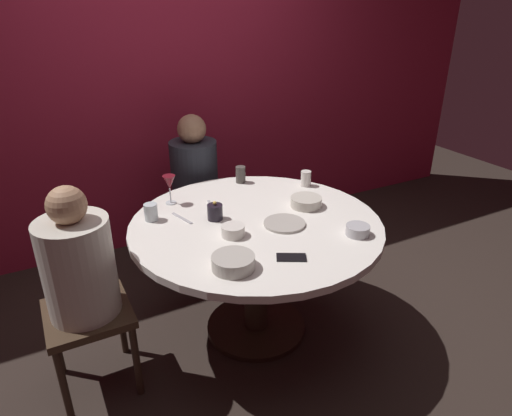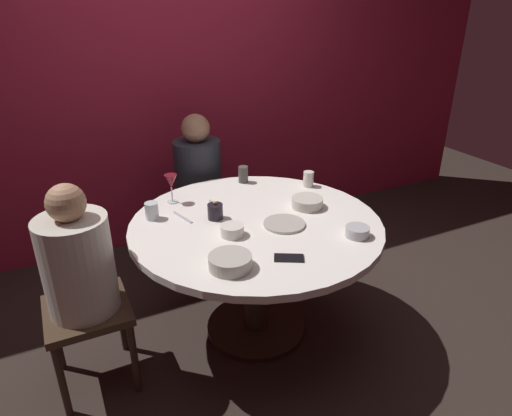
# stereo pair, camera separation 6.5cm
# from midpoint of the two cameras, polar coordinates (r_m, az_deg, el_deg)

# --- Properties ---
(ground_plane) EXTENTS (8.00, 8.00, 0.00)m
(ground_plane) POSITION_cam_midpoint_polar(r_m,az_deg,el_deg) (2.87, 0.67, -14.95)
(ground_plane) COLOR #2D231E
(back_wall) EXTENTS (6.00, 0.10, 2.60)m
(back_wall) POSITION_cam_midpoint_polar(r_m,az_deg,el_deg) (3.59, -10.02, 15.89)
(back_wall) COLOR maroon
(back_wall) RESTS_ON ground
(dining_table) EXTENTS (1.38, 1.38, 0.74)m
(dining_table) POSITION_cam_midpoint_polar(r_m,az_deg,el_deg) (2.54, 0.74, -4.62)
(dining_table) COLOR white
(dining_table) RESTS_ON ground
(seated_diner_left) EXTENTS (0.40, 0.40, 1.12)m
(seated_diner_left) POSITION_cam_midpoint_polar(r_m,az_deg,el_deg) (2.28, -20.86, -7.14)
(seated_diner_left) COLOR #3F2D1E
(seated_diner_left) RESTS_ON ground
(seated_diner_back) EXTENTS (0.40, 0.40, 1.13)m
(seated_diner_back) POSITION_cam_midpoint_polar(r_m,az_deg,el_deg) (3.30, -6.81, 4.53)
(seated_diner_back) COLOR #3F2D1E
(seated_diner_back) RESTS_ON ground
(candle_holder) EXTENTS (0.09, 0.09, 0.11)m
(candle_holder) POSITION_cam_midpoint_polar(r_m,az_deg,el_deg) (2.48, -4.45, -0.44)
(candle_holder) COLOR black
(candle_holder) RESTS_ON dining_table
(wine_glass) EXTENTS (0.08, 0.08, 0.18)m
(wine_glass) POSITION_cam_midpoint_polar(r_m,az_deg,el_deg) (2.69, -10.07, 3.22)
(wine_glass) COLOR silver
(wine_glass) RESTS_ON dining_table
(dinner_plate) EXTENTS (0.23, 0.23, 0.01)m
(dinner_plate) POSITION_cam_midpoint_polar(r_m,az_deg,el_deg) (2.43, 4.38, -2.01)
(dinner_plate) COLOR #B2ADA3
(dinner_plate) RESTS_ON dining_table
(cell_phone) EXTENTS (0.16, 0.13, 0.01)m
(cell_phone) POSITION_cam_midpoint_polar(r_m,az_deg,el_deg) (2.13, 5.08, -6.35)
(cell_phone) COLOR black
(cell_phone) RESTS_ON dining_table
(bowl_serving_large) EXTENTS (0.12, 0.12, 0.05)m
(bowl_serving_large) POSITION_cam_midpoint_polar(r_m,az_deg,el_deg) (2.37, 13.53, -2.93)
(bowl_serving_large) COLOR #B7B7BC
(bowl_serving_large) RESTS_ON dining_table
(bowl_salad_center) EXTENTS (0.18, 0.18, 0.06)m
(bowl_salad_center) POSITION_cam_midpoint_polar(r_m,az_deg,el_deg) (2.64, 7.24, 0.70)
(bowl_salad_center) COLOR beige
(bowl_salad_center) RESTS_ON dining_table
(bowl_small_white) EXTENTS (0.20, 0.20, 0.06)m
(bowl_small_white) POSITION_cam_midpoint_polar(r_m,az_deg,el_deg) (2.04, -2.38, -6.86)
(bowl_small_white) COLOR #B2ADA3
(bowl_small_white) RESTS_ON dining_table
(bowl_sauce_side) EXTENTS (0.12, 0.12, 0.06)m
(bowl_sauce_side) POSITION_cam_midpoint_polar(r_m,az_deg,el_deg) (2.31, -2.23, -2.86)
(bowl_sauce_side) COLOR silver
(bowl_sauce_side) RESTS_ON dining_table
(cup_near_candle) EXTENTS (0.07, 0.07, 0.10)m
(cup_near_candle) POSITION_cam_midpoint_polar(r_m,az_deg,el_deg) (2.94, 7.31, 3.67)
(cup_near_candle) COLOR silver
(cup_near_candle) RESTS_ON dining_table
(cup_by_left_diner) EXTENTS (0.06, 0.06, 0.11)m
(cup_by_left_diner) POSITION_cam_midpoint_polar(r_m,az_deg,el_deg) (2.98, -1.01, 4.29)
(cup_by_left_diner) COLOR #4C4742
(cup_by_left_diner) RESTS_ON dining_table
(cup_by_right_diner) EXTENTS (0.07, 0.07, 0.10)m
(cup_by_right_diner) POSITION_cam_midpoint_polar(r_m,az_deg,el_deg) (2.53, -12.39, -0.35)
(cup_by_right_diner) COLOR silver
(cup_by_right_diner) RESTS_ON dining_table
(fork_near_plate) EXTENTS (0.06, 0.18, 0.01)m
(fork_near_plate) POSITION_cam_midpoint_polar(r_m,az_deg,el_deg) (2.53, -8.60, -1.18)
(fork_near_plate) COLOR #B7B7BC
(fork_near_plate) RESTS_ON dining_table
(knife_near_plate) EXTENTS (0.07, 0.18, 0.01)m
(knife_near_plate) POSITION_cam_midpoint_polar(r_m,az_deg,el_deg) (2.65, -5.01, 0.22)
(knife_near_plate) COLOR #B7B7BC
(knife_near_plate) RESTS_ON dining_table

